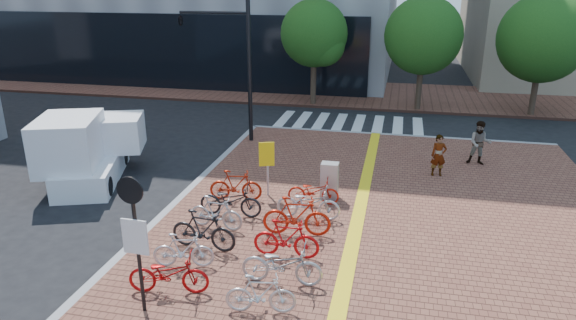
% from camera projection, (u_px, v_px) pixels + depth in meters
% --- Properties ---
extents(ground, '(120.00, 120.00, 0.00)m').
position_uv_depth(ground, '(275.00, 257.00, 13.84)').
color(ground, black).
rests_on(ground, ground).
extents(kerb_north, '(14.00, 0.25, 0.15)m').
position_uv_depth(kerb_north, '(397.00, 136.00, 24.25)').
color(kerb_north, gray).
rests_on(kerb_north, ground).
extents(far_sidewalk, '(70.00, 8.00, 0.15)m').
position_uv_depth(far_sidewalk, '(353.00, 94.00, 33.14)').
color(far_sidewalk, brown).
rests_on(far_sidewalk, ground).
extents(crosswalk, '(7.50, 4.00, 0.01)m').
position_uv_depth(crosswalk, '(349.00, 124.00, 26.62)').
color(crosswalk, silver).
rests_on(crosswalk, ground).
extents(street_trees, '(16.20, 4.60, 6.35)m').
position_uv_depth(street_trees, '(443.00, 38.00, 27.51)').
color(street_trees, '#38281E').
rests_on(street_trees, far_sidewalk).
extents(bike_0, '(1.97, 0.99, 0.99)m').
position_uv_depth(bike_0, '(169.00, 274.00, 11.89)').
color(bike_0, '#A90C0D').
rests_on(bike_0, sidewalk).
extents(bike_1, '(1.62, 0.74, 0.94)m').
position_uv_depth(bike_1, '(183.00, 250.00, 12.96)').
color(bike_1, silver).
rests_on(bike_1, sidewalk).
extents(bike_2, '(1.91, 0.69, 1.12)m').
position_uv_depth(bike_2, '(203.00, 230.00, 13.80)').
color(bike_2, black).
rests_on(bike_2, sidewalk).
extents(bike_3, '(1.72, 0.67, 1.01)m').
position_uv_depth(bike_3, '(216.00, 213.00, 14.97)').
color(bike_3, '#B2B3B7').
rests_on(bike_3, sidewalk).
extents(bike_4, '(1.97, 0.73, 1.03)m').
position_uv_depth(bike_4, '(230.00, 200.00, 15.78)').
color(bike_4, black).
rests_on(bike_4, sidewalk).
extents(bike_5, '(1.79, 0.74, 1.04)m').
position_uv_depth(bike_5, '(236.00, 185.00, 16.90)').
color(bike_5, '#9D1F0B').
rests_on(bike_5, sidewalk).
extents(bike_6, '(1.61, 0.68, 0.94)m').
position_uv_depth(bike_6, '(261.00, 294.00, 11.17)').
color(bike_6, silver).
rests_on(bike_6, sidewalk).
extents(bike_7, '(2.00, 0.76, 1.04)m').
position_uv_depth(bike_7, '(282.00, 264.00, 12.24)').
color(bike_7, '#A3A3A8').
rests_on(bike_7, sidewalk).
extents(bike_8, '(1.77, 0.54, 1.06)m').
position_uv_depth(bike_8, '(286.00, 239.00, 13.42)').
color(bike_8, red).
rests_on(bike_8, sidewalk).
extents(bike_9, '(2.00, 0.74, 1.17)m').
position_uv_depth(bike_9, '(297.00, 216.00, 14.56)').
color(bike_9, '#B21F0C').
rests_on(bike_9, sidewalk).
extents(bike_10, '(1.96, 0.71, 1.03)m').
position_uv_depth(bike_10, '(308.00, 203.00, 15.60)').
color(bike_10, '#BCBCC1').
rests_on(bike_10, sidewalk).
extents(bike_11, '(1.71, 0.71, 0.88)m').
position_uv_depth(bike_11, '(313.00, 191.00, 16.66)').
color(bike_11, '#B31B0C').
rests_on(bike_11, sidewalk).
extents(pedestrian_a, '(0.64, 0.48, 1.57)m').
position_uv_depth(pedestrian_a, '(439.00, 155.00, 18.97)').
color(pedestrian_a, gray).
rests_on(pedestrian_a, sidewalk).
extents(pedestrian_b, '(0.90, 0.73, 1.75)m').
position_uv_depth(pedestrian_b, '(480.00, 143.00, 20.09)').
color(pedestrian_b, '#4B4F5F').
rests_on(pedestrian_b, sidewalk).
extents(utility_box, '(0.57, 0.42, 1.24)m').
position_uv_depth(utility_box, '(329.00, 181.00, 17.04)').
color(utility_box, '#B1B0B5').
rests_on(utility_box, sidewalk).
extents(yellow_sign, '(0.50, 0.22, 1.90)m').
position_uv_depth(yellow_sign, '(267.00, 159.00, 16.98)').
color(yellow_sign, '#B7B7BC').
rests_on(yellow_sign, sidewalk).
extents(notice_sign, '(0.59, 0.14, 3.20)m').
position_uv_depth(notice_sign, '(135.00, 229.00, 10.70)').
color(notice_sign, black).
rests_on(notice_sign, sidewalk).
extents(traffic_light_pole, '(3.31, 1.27, 6.16)m').
position_uv_depth(traffic_light_pole, '(218.00, 45.00, 22.29)').
color(traffic_light_pole, black).
rests_on(traffic_light_pole, sidewalk).
extents(box_truck, '(3.31, 4.82, 2.57)m').
position_uv_depth(box_truck, '(89.00, 150.00, 18.67)').
color(box_truck, white).
rests_on(box_truck, ground).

